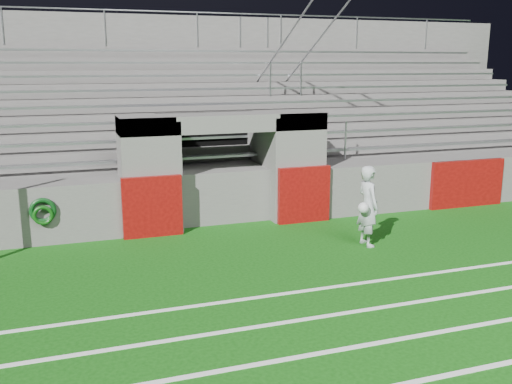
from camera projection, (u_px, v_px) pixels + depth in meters
name	position (u px, v px, depth m)	size (l,w,h in m)	color
ground	(278.00, 272.00, 10.43)	(90.00, 90.00, 0.00)	#0E490C
stadium_structure	(184.00, 138.00, 17.45)	(26.00, 8.48, 5.42)	#595754
goalkeeper_with_ball	(368.00, 206.00, 11.78)	(0.55, 0.65, 1.69)	#A8ADB1
hose_coil	(43.00, 212.00, 11.69)	(0.54, 0.14, 0.57)	#0B3812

